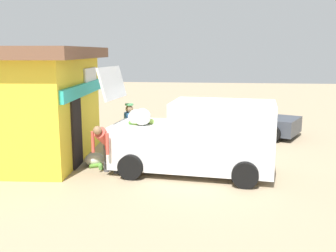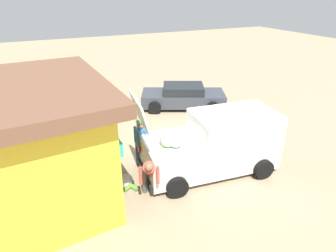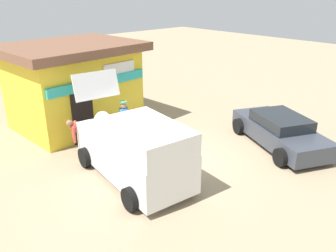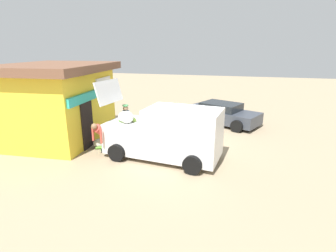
{
  "view_description": "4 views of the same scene",
  "coord_description": "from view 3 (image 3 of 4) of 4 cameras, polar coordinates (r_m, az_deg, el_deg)",
  "views": [
    {
      "loc": [
        -12.33,
        -0.55,
        3.34
      ],
      "look_at": [
        0.68,
        0.94,
        0.82
      ],
      "focal_mm": 41.65,
      "sensor_mm": 36.0,
      "label": 1
    },
    {
      "loc": [
        -8.51,
        4.55,
        5.59
      ],
      "look_at": [
        -0.05,
        0.69,
        1.02
      ],
      "focal_mm": 29.81,
      "sensor_mm": 36.0,
      "label": 2
    },
    {
      "loc": [
        -7.46,
        -7.79,
        5.58
      ],
      "look_at": [
        0.2,
        0.59,
        0.97
      ],
      "focal_mm": 36.87,
      "sensor_mm": 36.0,
      "label": 3
    },
    {
      "loc": [
        -11.03,
        -2.69,
        4.16
      ],
      "look_at": [
        -0.27,
        0.18,
        0.81
      ],
      "focal_mm": 28.07,
      "sensor_mm": 36.0,
      "label": 4
    }
  ],
  "objects": [
    {
      "name": "customer_bending",
      "position": [
        12.27,
        -14.15,
        -1.16
      ],
      "size": [
        0.8,
        0.67,
        1.42
      ],
      "color": "#4C4C51",
      "rests_on": "ground_plane"
    },
    {
      "name": "delivery_van",
      "position": [
        10.49,
        -5.48,
        -3.9
      ],
      "size": [
        2.55,
        4.8,
        2.92
      ],
      "color": "white",
      "rests_on": "ground_plane"
    },
    {
      "name": "storefront_bar",
      "position": [
        15.04,
        -15.3,
        6.69
      ],
      "size": [
        5.52,
        4.59,
        3.47
      ],
      "color": "yellow",
      "rests_on": "ground_plane"
    },
    {
      "name": "ground_plane",
      "position": [
        12.14,
        1.18,
        -5.27
      ],
      "size": [
        60.0,
        60.0,
        0.0
      ],
      "primitive_type": "plane",
      "color": "#9E896B"
    },
    {
      "name": "parked_sedan",
      "position": [
        13.53,
        18.0,
        -0.76
      ],
      "size": [
        3.35,
        4.57,
        1.19
      ],
      "color": "#383D47",
      "rests_on": "ground_plane"
    },
    {
      "name": "paint_bucket",
      "position": [
        14.39,
        -4.35,
        -0.13
      ],
      "size": [
        0.26,
        0.26,
        0.31
      ],
      "primitive_type": "cylinder",
      "color": "silver",
      "rests_on": "ground_plane"
    },
    {
      "name": "vendor_standing",
      "position": [
        12.73,
        -7.24,
        0.9
      ],
      "size": [
        0.51,
        0.46,
        1.76
      ],
      "color": "navy",
      "rests_on": "ground_plane"
    },
    {
      "name": "unloaded_banana_pile",
      "position": [
        13.34,
        -12.15,
        -2.32
      ],
      "size": [
        0.78,
        0.74,
        0.39
      ],
      "color": "silver",
      "rests_on": "ground_plane"
    }
  ]
}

